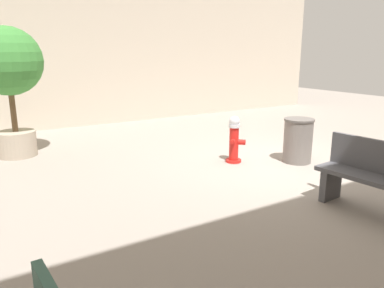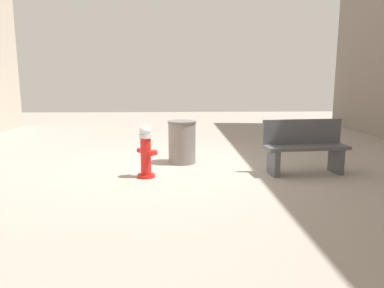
# 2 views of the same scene
# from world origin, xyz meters

# --- Properties ---
(ground_plane) EXTENTS (23.40, 23.40, 0.00)m
(ground_plane) POSITION_xyz_m (0.00, 0.00, 0.00)
(ground_plane) COLOR gray
(fire_hydrant) EXTENTS (0.36, 0.36, 0.90)m
(fire_hydrant) POSITION_xyz_m (0.63, 0.75, 0.45)
(fire_hydrant) COLOR red
(fire_hydrant) RESTS_ON ground_plane
(bench_near) EXTENTS (1.49, 0.58, 0.95)m
(bench_near) POSITION_xyz_m (-2.15, 0.59, 0.48)
(bench_near) COLOR #4C4C51
(bench_near) RESTS_ON ground_plane
(trash_bin) EXTENTS (0.56, 0.56, 0.85)m
(trash_bin) POSITION_xyz_m (0.01, -0.29, 0.42)
(trash_bin) COLOR slate
(trash_bin) RESTS_ON ground_plane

